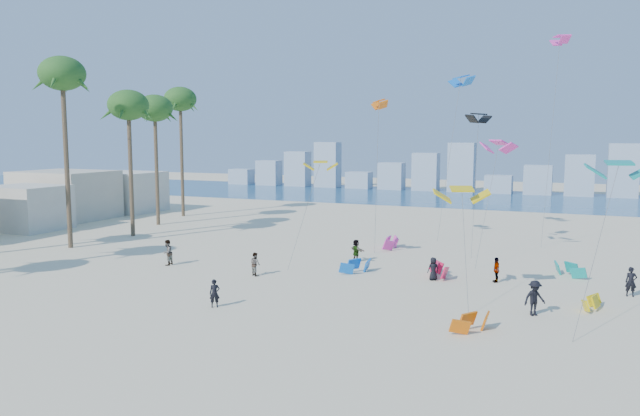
% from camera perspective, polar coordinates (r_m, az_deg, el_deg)
% --- Properties ---
extents(ground, '(220.00, 220.00, 0.00)m').
position_cam_1_polar(ground, '(31.12, -17.16, -11.25)').
color(ground, beige).
rests_on(ground, ground).
extents(ocean, '(220.00, 220.00, 0.00)m').
position_cam_1_polar(ocean, '(96.91, 11.36, 1.05)').
color(ocean, navy).
rests_on(ocean, ground).
extents(kitesurfer_near, '(0.69, 0.63, 1.57)m').
position_cam_1_polar(kitesurfer_near, '(34.38, -9.94, -7.96)').
color(kitesurfer_near, black).
rests_on(kitesurfer_near, ground).
extents(kitesurfer_mid, '(0.98, 0.91, 1.60)m').
position_cam_1_polar(kitesurfer_mid, '(41.63, -6.15, -5.28)').
color(kitesurfer_mid, gray).
rests_on(kitesurfer_mid, ground).
extents(kitesurfers_far, '(31.57, 10.76, 1.90)m').
position_cam_1_polar(kitesurfers_far, '(40.06, 7.04, -5.64)').
color(kitesurfers_far, black).
rests_on(kitesurfers_far, ground).
extents(grounded_kites, '(17.23, 22.42, 0.96)m').
position_cam_1_polar(grounded_kites, '(42.11, 11.80, -5.75)').
color(grounded_kites, blue).
rests_on(grounded_kites, ground).
extents(flying_kites, '(28.37, 29.05, 18.49)m').
position_cam_1_polar(flying_kites, '(46.03, 17.25, 7.85)').
color(flying_kites, '#E0BE0B').
rests_on(flying_kites, ground).
extents(palm_row, '(9.75, 44.80, 16.09)m').
position_cam_1_polar(palm_row, '(56.65, -24.24, 9.17)').
color(palm_row, brown).
rests_on(palm_row, ground).
extents(beachfront_buildings, '(11.50, 43.00, 6.00)m').
position_cam_1_polar(beachfront_buildings, '(68.78, -27.64, 0.33)').
color(beachfront_buildings, beige).
rests_on(beachfront_buildings, ground).
extents(distant_skyline, '(85.00, 3.00, 8.40)m').
position_cam_1_polar(distant_skyline, '(106.67, 11.86, 3.21)').
color(distant_skyline, '#9EADBF').
rests_on(distant_skyline, ground).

